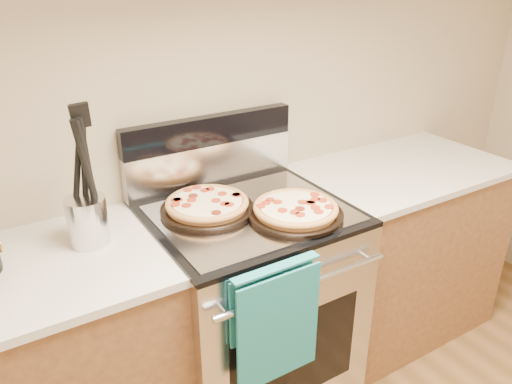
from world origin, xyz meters
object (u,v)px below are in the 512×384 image
pepperoni_pizza_back (207,205)px  utensil_crock (88,221)px  pepperoni_pizza_front (296,210)px  range_body (249,309)px

pepperoni_pizza_back → utensil_crock: bearing=177.0°
pepperoni_pizza_back → pepperoni_pizza_front: same height
pepperoni_pizza_front → utensil_crock: bearing=161.5°
pepperoni_pizza_front → pepperoni_pizza_back: bearing=141.2°
utensil_crock → pepperoni_pizza_back: bearing=-3.0°
range_body → pepperoni_pizza_front: 0.53m
range_body → pepperoni_pizza_back: 0.52m
range_body → pepperoni_pizza_front: bearing=-49.1°
utensil_crock → range_body: bearing=-9.2°
pepperoni_pizza_back → pepperoni_pizza_front: 0.34m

